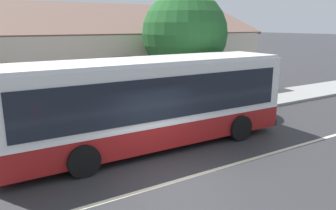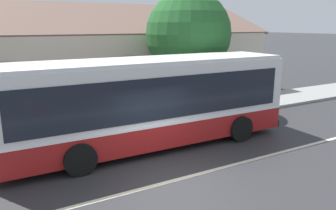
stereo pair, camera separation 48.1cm
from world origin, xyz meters
name	(u,v)px [view 2 (the right image)]	position (x,y,z in m)	size (l,w,h in m)	color
ground_plane	(176,180)	(0.00, 0.00, 0.00)	(300.00, 300.00, 0.00)	#2D2D30
sidewalk_far	(108,124)	(0.00, 6.00, 0.07)	(60.00, 3.00, 0.15)	gray
lane_divider_stripe	(176,180)	(0.00, 0.00, 0.00)	(60.00, 0.16, 0.01)	beige
community_building	(50,64)	(-0.98, 13.57, 2.06)	(26.23, 10.07, 6.78)	beige
transit_bus	(150,100)	(0.60, 2.90, 1.73)	(10.67, 2.85, 3.23)	maroon
street_tree_primary	(187,36)	(4.62, 6.71, 3.85)	(4.30, 4.30, 6.11)	#4C3828
bus_stop_sign	(242,81)	(6.85, 4.99, 1.64)	(0.36, 0.07, 2.40)	gray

